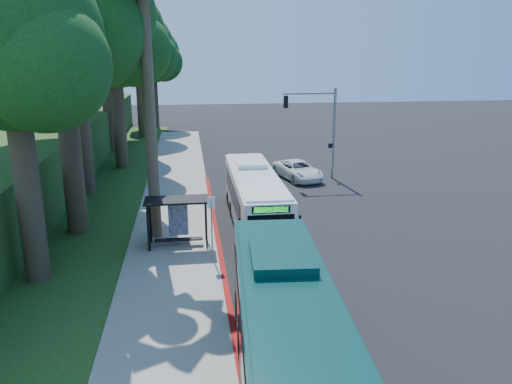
{
  "coord_description": "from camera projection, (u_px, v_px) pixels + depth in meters",
  "views": [
    {
      "loc": [
        -6.35,
        -26.99,
        9.55
      ],
      "look_at": [
        -2.49,
        1.0,
        1.63
      ],
      "focal_mm": 35.0,
      "sensor_mm": 36.0,
      "label": 1
    }
  ],
  "objects": [
    {
      "name": "stop_sign_pole",
      "position": [
        212.0,
        219.0,
        23.12
      ],
      "size": [
        0.35,
        0.06,
        3.17
      ],
      "color": "gray",
      "rests_on": "ground"
    },
    {
      "name": "grass_verge",
      "position": [
        87.0,
        205.0,
        32.21
      ],
      "size": [
        8.0,
        70.0,
        0.06
      ],
      "primitive_type": "cube",
      "color": "#234719",
      "rests_on": "ground"
    },
    {
      "name": "ground",
      "position": [
        300.0,
        222.0,
        29.16
      ],
      "size": [
        140.0,
        140.0,
        0.0
      ],
      "primitive_type": "plane",
      "color": "black",
      "rests_on": "ground"
    },
    {
      "name": "tree_2",
      "position": [
        115.0,
        41.0,
        40.01
      ],
      "size": [
        8.82,
        8.4,
        15.12
      ],
      "color": "#382B1E",
      "rests_on": "ground"
    },
    {
      "name": "bus_shelter",
      "position": [
        172.0,
        213.0,
        24.99
      ],
      "size": [
        3.2,
        1.51,
        2.55
      ],
      "color": "black",
      "rests_on": "ground"
    },
    {
      "name": "tree_4",
      "position": [
        139.0,
        51.0,
        55.55
      ],
      "size": [
        8.4,
        8.0,
        14.14
      ],
      "color": "#382B1E",
      "rests_on": "ground"
    },
    {
      "name": "white_bus",
      "position": [
        254.0,
        198.0,
        28.05
      ],
      "size": [
        2.54,
        11.49,
        3.42
      ],
      "rotation": [
        0.0,
        0.0,
        -0.01
      ],
      "color": "white",
      "rests_on": "ground"
    },
    {
      "name": "tree_3",
      "position": [
        103.0,
        26.0,
        46.98
      ],
      "size": [
        10.08,
        9.6,
        17.28
      ],
      "color": "#382B1E",
      "rests_on": "ground"
    },
    {
      "name": "traffic_signal_pole",
      "position": [
        321.0,
        122.0,
        38.0
      ],
      "size": [
        4.1,
        0.3,
        7.0
      ],
      "color": "gray",
      "rests_on": "ground"
    },
    {
      "name": "tree_1",
      "position": [
        71.0,
        0.0,
        31.58
      ],
      "size": [
        10.5,
        10.0,
        18.26
      ],
      "color": "#382B1E",
      "rests_on": "ground"
    },
    {
      "name": "teal_bus",
      "position": [
        289.0,
        343.0,
        13.75
      ],
      "size": [
        3.51,
        12.68,
        3.74
      ],
      "rotation": [
        0.0,
        0.0,
        -0.07
      ],
      "color": "#093430",
      "rests_on": "ground"
    },
    {
      "name": "tree_0",
      "position": [
        59.0,
        18.0,
        24.49
      ],
      "size": [
        8.4,
        8.0,
        15.7
      ],
      "color": "#382B1E",
      "rests_on": "ground"
    },
    {
      "name": "tree_5",
      "position": [
        153.0,
        57.0,
        63.51
      ],
      "size": [
        7.35,
        7.0,
        12.86
      ],
      "color": "#382B1E",
      "rests_on": "ground"
    },
    {
      "name": "pickup",
      "position": [
        298.0,
        170.0,
        38.9
      ],
      "size": [
        3.64,
        5.6,
        1.43
      ],
      "primitive_type": "imported",
      "rotation": [
        0.0,
        0.0,
        0.26
      ],
      "color": "white",
      "rests_on": "ground"
    },
    {
      "name": "sidewalk",
      "position": [
        174.0,
        227.0,
        28.18
      ],
      "size": [
        4.5,
        70.0,
        0.12
      ],
      "primitive_type": "cube",
      "color": "gray",
      "rests_on": "ground"
    },
    {
      "name": "red_curb",
      "position": [
        220.0,
        251.0,
        24.67
      ],
      "size": [
        0.25,
        30.0,
        0.13
      ],
      "primitive_type": "cube",
      "color": "maroon",
      "rests_on": "ground"
    },
    {
      "name": "tree_6",
      "position": [
        12.0,
        48.0,
        19.11
      ],
      "size": [
        7.56,
        7.2,
        13.74
      ],
      "color": "#382B1E",
      "rests_on": "ground"
    }
  ]
}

